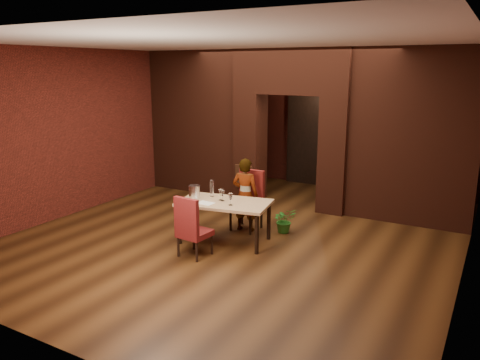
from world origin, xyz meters
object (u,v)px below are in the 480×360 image
(dining_table, at_px, (225,222))
(wine_glass_a, at_px, (221,195))
(wine_bucket, at_px, (194,192))
(water_bottle, at_px, (212,188))
(wine_glass_b, at_px, (223,196))
(person_seated, at_px, (245,195))
(chair_near, at_px, (195,226))
(potted_plant, at_px, (284,220))
(chair_far, at_px, (246,201))
(wine_glass_c, at_px, (231,199))

(dining_table, bearing_deg, wine_glass_a, 147.08)
(wine_bucket, bearing_deg, water_bottle, 58.07)
(wine_glass_b, bearing_deg, water_bottle, 154.30)
(wine_glass_b, xyz_separation_m, water_bottle, (-0.31, 0.15, 0.06))
(dining_table, distance_m, water_bottle, 0.63)
(person_seated, xyz_separation_m, wine_bucket, (-0.54, -0.77, 0.15))
(chair_near, height_order, potted_plant, chair_near)
(person_seated, relative_size, wine_glass_b, 7.18)
(chair_near, distance_m, wine_bucket, 0.83)
(water_bottle, bearing_deg, chair_far, 55.63)
(wine_glass_a, relative_size, water_bottle, 0.62)
(person_seated, height_order, water_bottle, person_seated)
(dining_table, relative_size, potted_plant, 3.34)
(wine_glass_c, relative_size, water_bottle, 0.67)
(potted_plant, bearing_deg, person_seated, -161.15)
(chair_near, bearing_deg, wine_glass_a, -83.91)
(person_seated, distance_m, wine_bucket, 0.96)
(wine_glass_a, bearing_deg, chair_near, -89.10)
(wine_glass_a, height_order, wine_glass_b, wine_glass_a)
(dining_table, xyz_separation_m, water_bottle, (-0.35, 0.17, 0.49))
(wine_glass_b, bearing_deg, wine_glass_c, -32.35)
(person_seated, height_order, wine_bucket, person_seated)
(wine_glass_c, bearing_deg, chair_near, -114.88)
(potted_plant, bearing_deg, wine_bucket, -140.29)
(water_bottle, bearing_deg, person_seated, 53.41)
(water_bottle, bearing_deg, wine_glass_b, -25.70)
(wine_glass_a, xyz_separation_m, wine_bucket, (-0.42, -0.15, 0.02))
(person_seated, xyz_separation_m, wine_glass_c, (0.17, -0.80, 0.14))
(wine_glass_b, distance_m, wine_glass_c, 0.28)
(dining_table, bearing_deg, chair_near, -106.82)
(wine_glass_a, height_order, wine_glass_c, wine_glass_c)
(chair_far, bearing_deg, dining_table, -90.13)
(wine_glass_a, relative_size, wine_glass_c, 0.93)
(wine_glass_b, relative_size, potted_plant, 0.41)
(person_seated, xyz_separation_m, wine_glass_b, (-0.07, -0.65, 0.13))
(chair_near, bearing_deg, water_bottle, -68.54)
(wine_glass_b, distance_m, potted_plant, 1.27)
(chair_near, bearing_deg, dining_table, -91.44)
(chair_near, distance_m, water_bottle, 1.01)
(chair_near, xyz_separation_m, person_seated, (0.11, 1.40, 0.17))
(dining_table, bearing_deg, person_seated, 77.85)
(wine_glass_b, bearing_deg, dining_table, -23.74)
(dining_table, height_order, water_bottle, water_bottle)
(chair_near, xyz_separation_m, wine_bucket, (-0.43, 0.63, 0.33))
(person_seated, bearing_deg, chair_far, -93.04)
(dining_table, xyz_separation_m, wine_glass_c, (0.19, -0.13, 0.44))
(chair_near, relative_size, wine_glass_b, 5.28)
(wine_glass_c, bearing_deg, potted_plant, 64.42)
(potted_plant, bearing_deg, wine_glass_c, -115.58)
(chair_near, distance_m, wine_glass_a, 0.83)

